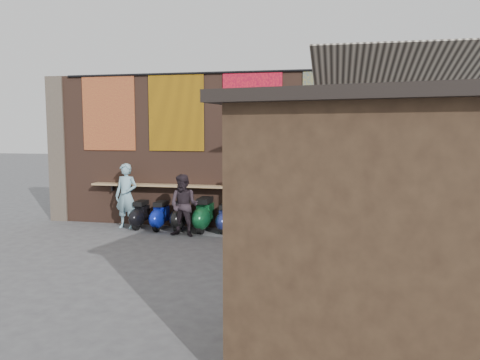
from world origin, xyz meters
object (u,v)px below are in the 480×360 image
at_px(shopper_tan, 308,221).
at_px(scooter_stool_6, 270,220).
at_px(scooter_stool_3, 204,215).
at_px(diner_right, 184,206).
at_px(scooter_stool_2, 181,216).
at_px(shopper_grey, 371,230).
at_px(market_stall, 374,240).
at_px(shelf_box, 284,182).
at_px(scooter_stool_4, 225,218).
at_px(shopper_navy, 324,214).
at_px(scooter_stool_8, 319,221).
at_px(scooter_stool_7, 295,219).
at_px(scooter_stool_0, 140,215).
at_px(scooter_stool_1, 160,216).
at_px(diner_left, 126,196).
at_px(scooter_stool_5, 247,217).

bearing_deg(shopper_tan, scooter_stool_6, 90.46).
xyz_separation_m(scooter_stool_3, diner_right, (-0.32, -0.59, 0.32)).
height_order(scooter_stool_2, shopper_grey, shopper_grey).
bearing_deg(scooter_stool_6, market_stall, -72.18).
relative_size(shelf_box, scooter_stool_4, 0.86).
distance_m(scooter_stool_3, shopper_navy, 3.49).
relative_size(scooter_stool_8, market_stall, 0.27).
height_order(scooter_stool_7, shopper_navy, shopper_navy).
height_order(shelf_box, scooter_stool_3, shelf_box).
height_order(scooter_stool_0, scooter_stool_1, scooter_stool_1).
relative_size(scooter_stool_1, scooter_stool_3, 0.85).
bearing_deg(diner_left, scooter_stool_4, 7.31).
distance_m(scooter_stool_6, market_stall, 6.56).
relative_size(scooter_stool_1, scooter_stool_7, 0.85).
bearing_deg(scooter_stool_0, scooter_stool_5, -0.60).
distance_m(scooter_stool_3, scooter_stool_6, 1.67).
bearing_deg(scooter_stool_3, scooter_stool_8, 1.05).
xyz_separation_m(scooter_stool_2, scooter_stool_6, (2.27, 0.05, -0.03)).
bearing_deg(scooter_stool_3, scooter_stool_6, 1.14).
bearing_deg(diner_left, shopper_navy, -12.43).
distance_m(shelf_box, scooter_stool_2, 2.73).
height_order(shopper_tan, market_stall, market_stall).
xyz_separation_m(scooter_stool_1, diner_left, (-0.93, 0.02, 0.48)).
bearing_deg(scooter_stool_1, scooter_stool_3, 0.64).
height_order(scooter_stool_0, scooter_stool_5, scooter_stool_5).
bearing_deg(scooter_stool_1, scooter_stool_5, 0.55).
height_order(scooter_stool_2, shopper_navy, shopper_navy).
relative_size(scooter_stool_2, shopper_navy, 0.47).
height_order(diner_left, market_stall, market_stall).
bearing_deg(scooter_stool_6, scooter_stool_1, -179.07).
bearing_deg(shelf_box, diner_right, -158.46).
height_order(scooter_stool_6, shopper_tan, shopper_tan).
bearing_deg(shopper_tan, scooter_stool_5, 102.30).
height_order(scooter_stool_0, shopper_grey, shopper_grey).
bearing_deg(diner_left, market_stall, -40.72).
xyz_separation_m(scooter_stool_2, market_stall, (4.25, -6.12, 1.02)).
relative_size(scooter_stool_7, diner_right, 0.60).
bearing_deg(diner_right, shopper_navy, -13.71).
bearing_deg(diner_right, scooter_stool_2, 120.77).
bearing_deg(scooter_stool_5, diner_right, -157.35).
relative_size(scooter_stool_0, scooter_stool_2, 0.93).
height_order(scooter_stool_7, diner_left, diner_left).
bearing_deg(market_stall, scooter_stool_7, 113.63).
distance_m(shelf_box, diner_right, 2.50).
distance_m(scooter_stool_2, shopper_tan, 3.78).
relative_size(scooter_stool_1, shopper_navy, 0.44).
height_order(scooter_stool_1, scooter_stool_7, scooter_stool_7).
bearing_deg(shelf_box, market_stall, -75.32).
distance_m(scooter_stool_1, scooter_stool_6, 2.83).
relative_size(shopper_grey, market_stall, 0.59).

